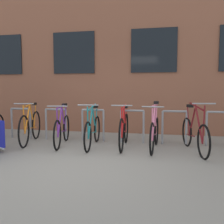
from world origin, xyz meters
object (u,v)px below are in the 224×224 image
bicycle_maroon (194,134)px  bicycle_red (124,130)px  bicycle_teal (93,130)px  bicycle_orange (31,126)px  bicycle_pink (154,132)px  bicycle_purple (62,129)px

bicycle_maroon → bicycle_red: bicycle_maroon is taller
bicycle_maroon → bicycle_teal: bearing=178.3°
bicycle_orange → bicycle_red: bicycle_orange is taller
bicycle_pink → bicycle_orange: bearing=178.4°
bicycle_maroon → bicycle_teal: bicycle_maroon is taller
bicycle_pink → bicycle_maroon: bearing=-4.3°
bicycle_orange → bicycle_pink: bicycle_pink is taller
bicycle_purple → bicycle_orange: 0.86m
bicycle_red → bicycle_pink: bearing=-7.5°
bicycle_pink → bicycle_teal: (-1.40, 0.00, -0.01)m
bicycle_purple → bicycle_pink: size_ratio=1.01×
bicycle_orange → bicycle_maroon: bicycle_maroon is taller
bicycle_purple → bicycle_teal: bearing=-0.1°
bicycle_orange → bicycle_pink: (3.01, -0.08, -0.03)m
bicycle_orange → bicycle_teal: size_ratio=1.01×
bicycle_pink → bicycle_teal: bicycle_pink is taller
bicycle_purple → bicycle_pink: bicycle_pink is taller
bicycle_purple → bicycle_red: bearing=3.3°
bicycle_pink → bicycle_maroon: (0.83, -0.06, 0.00)m
bicycle_orange → bicycle_maroon: 3.85m
bicycle_pink → bicycle_teal: bearing=179.9°
bicycle_maroon → bicycle_orange: bearing=177.8°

